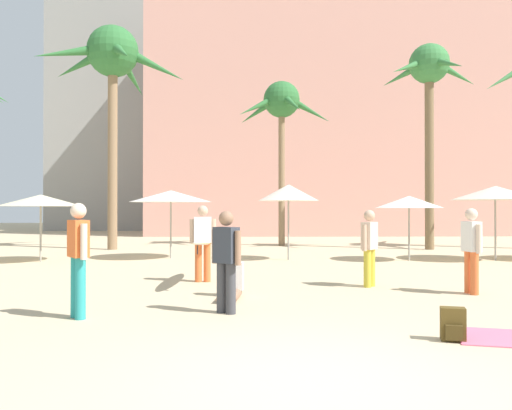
{
  "coord_description": "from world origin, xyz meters",
  "views": [
    {
      "loc": [
        -0.78,
        -4.98,
        1.66
      ],
      "look_at": [
        -0.52,
        4.59,
        1.74
      ],
      "focal_mm": 36.51,
      "sensor_mm": 36.0,
      "label": 1
    }
  ],
  "objects_px": {
    "cafe_umbrella_4": "(495,193)",
    "cafe_umbrella_6": "(409,202)",
    "palm_tree_center": "(112,63)",
    "person_near_right": "(226,257)",
    "palm_tree_right": "(429,80)",
    "person_mid_center": "(369,245)",
    "backpack": "(453,325)",
    "cafe_umbrella_5": "(171,196)",
    "cafe_umbrella_7": "(288,193)",
    "palm_tree_left": "(281,108)",
    "person_near_left": "(231,281)",
    "person_far_left": "(78,255)",
    "person_mid_left": "(471,247)",
    "cafe_umbrella_1": "(41,200)",
    "person_mid_right": "(202,242)"
  },
  "relations": [
    {
      "from": "cafe_umbrella_4",
      "to": "person_mid_left",
      "type": "height_order",
      "value": "cafe_umbrella_4"
    },
    {
      "from": "palm_tree_center",
      "to": "cafe_umbrella_6",
      "type": "xyz_separation_m",
      "value": [
        10.81,
        -5.01,
        -5.86
      ]
    },
    {
      "from": "palm_tree_left",
      "to": "person_mid_center",
      "type": "relative_size",
      "value": 4.57
    },
    {
      "from": "backpack",
      "to": "person_far_left",
      "type": "distance_m",
      "value": 5.44
    },
    {
      "from": "palm_tree_center",
      "to": "person_near_right",
      "type": "distance_m",
      "value": 15.88
    },
    {
      "from": "cafe_umbrella_1",
      "to": "cafe_umbrella_5",
      "type": "xyz_separation_m",
      "value": [
        3.98,
        1.03,
        0.16
      ]
    },
    {
      "from": "cafe_umbrella_1",
      "to": "cafe_umbrella_6",
      "type": "relative_size",
      "value": 1.21
    },
    {
      "from": "backpack",
      "to": "cafe_umbrella_6",
      "type": "bearing_deg",
      "value": -179.98
    },
    {
      "from": "palm_tree_right",
      "to": "palm_tree_left",
      "type": "bearing_deg",
      "value": 158.45
    },
    {
      "from": "palm_tree_right",
      "to": "person_near_right",
      "type": "xyz_separation_m",
      "value": [
        -8.04,
        -13.05,
        -6.17
      ]
    },
    {
      "from": "palm_tree_left",
      "to": "cafe_umbrella_7",
      "type": "relative_size",
      "value": 3.03
    },
    {
      "from": "palm_tree_center",
      "to": "person_near_right",
      "type": "relative_size",
      "value": 5.68
    },
    {
      "from": "cafe_umbrella_6",
      "to": "person_near_right",
      "type": "xyz_separation_m",
      "value": [
        -5.67,
        -8.36,
        -1.01
      ]
    },
    {
      "from": "backpack",
      "to": "person_mid_left",
      "type": "relative_size",
      "value": 0.25
    },
    {
      "from": "person_far_left",
      "to": "cafe_umbrella_6",
      "type": "bearing_deg",
      "value": -167.9
    },
    {
      "from": "cafe_umbrella_5",
      "to": "cafe_umbrella_7",
      "type": "relative_size",
      "value": 1.12
    },
    {
      "from": "cafe_umbrella_5",
      "to": "backpack",
      "type": "distance_m",
      "value": 12.45
    },
    {
      "from": "cafe_umbrella_4",
      "to": "cafe_umbrella_7",
      "type": "xyz_separation_m",
      "value": [
        -6.73,
        0.35,
        0.01
      ]
    },
    {
      "from": "cafe_umbrella_4",
      "to": "person_near_right",
      "type": "bearing_deg",
      "value": -135.5
    },
    {
      "from": "palm_tree_center",
      "to": "person_far_left",
      "type": "relative_size",
      "value": 5.29
    },
    {
      "from": "palm_tree_right",
      "to": "backpack",
      "type": "bearing_deg",
      "value": -108.99
    },
    {
      "from": "palm_tree_center",
      "to": "cafe_umbrella_6",
      "type": "distance_m",
      "value": 13.27
    },
    {
      "from": "cafe_umbrella_4",
      "to": "person_near_left",
      "type": "height_order",
      "value": "cafe_umbrella_4"
    },
    {
      "from": "cafe_umbrella_5",
      "to": "cafe_umbrella_6",
      "type": "relative_size",
      "value": 1.29
    },
    {
      "from": "palm_tree_left",
      "to": "person_near_right",
      "type": "relative_size",
      "value": 4.6
    },
    {
      "from": "cafe_umbrella_4",
      "to": "cafe_umbrella_6",
      "type": "distance_m",
      "value": 2.85
    },
    {
      "from": "cafe_umbrella_4",
      "to": "cafe_umbrella_7",
      "type": "distance_m",
      "value": 6.73
    },
    {
      "from": "cafe_umbrella_1",
      "to": "cafe_umbrella_6",
      "type": "distance_m",
      "value": 11.82
    },
    {
      "from": "cafe_umbrella_6",
      "to": "backpack",
      "type": "distance_m",
      "value": 10.69
    },
    {
      "from": "cafe_umbrella_1",
      "to": "cafe_umbrella_5",
      "type": "bearing_deg",
      "value": 14.48
    },
    {
      "from": "palm_tree_right",
      "to": "person_far_left",
      "type": "relative_size",
      "value": 4.86
    },
    {
      "from": "backpack",
      "to": "cafe_umbrella_4",
      "type": "bearing_deg",
      "value": 166.39
    },
    {
      "from": "person_near_left",
      "to": "person_near_right",
      "type": "distance_m",
      "value": 1.57
    },
    {
      "from": "cafe_umbrella_6",
      "to": "person_mid_left",
      "type": "height_order",
      "value": "cafe_umbrella_6"
    },
    {
      "from": "person_mid_center",
      "to": "person_near_right",
      "type": "xyz_separation_m",
      "value": [
        -2.99,
        -2.77,
        -0.01
      ]
    },
    {
      "from": "backpack",
      "to": "cafe_umbrella_1",
      "type": "bearing_deg",
      "value": -123.19
    },
    {
      "from": "backpack",
      "to": "palm_tree_center",
      "type": "bearing_deg",
      "value": -136.96
    },
    {
      "from": "cafe_umbrella_7",
      "to": "person_mid_center",
      "type": "height_order",
      "value": "cafe_umbrella_7"
    },
    {
      "from": "person_mid_right",
      "to": "person_near_left",
      "type": "height_order",
      "value": "person_mid_right"
    },
    {
      "from": "palm_tree_right",
      "to": "palm_tree_center",
      "type": "bearing_deg",
      "value": 178.61
    },
    {
      "from": "palm_tree_left",
      "to": "person_mid_right",
      "type": "bearing_deg",
      "value": -102.76
    },
    {
      "from": "cafe_umbrella_4",
      "to": "backpack",
      "type": "relative_size",
      "value": 6.6
    },
    {
      "from": "palm_tree_center",
      "to": "cafe_umbrella_6",
      "type": "relative_size",
      "value": 4.31
    },
    {
      "from": "palm_tree_right",
      "to": "person_mid_center",
      "type": "distance_m",
      "value": 13.01
    },
    {
      "from": "backpack",
      "to": "person_near_right",
      "type": "xyz_separation_m",
      "value": [
        -2.92,
        1.83,
        0.69
      ]
    },
    {
      "from": "palm_tree_left",
      "to": "palm_tree_right",
      "type": "bearing_deg",
      "value": -21.55
    },
    {
      "from": "backpack",
      "to": "person_mid_left",
      "type": "height_order",
      "value": "person_mid_left"
    },
    {
      "from": "cafe_umbrella_1",
      "to": "person_mid_left",
      "type": "relative_size",
      "value": 1.55
    },
    {
      "from": "person_mid_left",
      "to": "cafe_umbrella_1",
      "type": "bearing_deg",
      "value": 140.77
    },
    {
      "from": "cafe_umbrella_5",
      "to": "backpack",
      "type": "relative_size",
      "value": 6.63
    }
  ]
}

